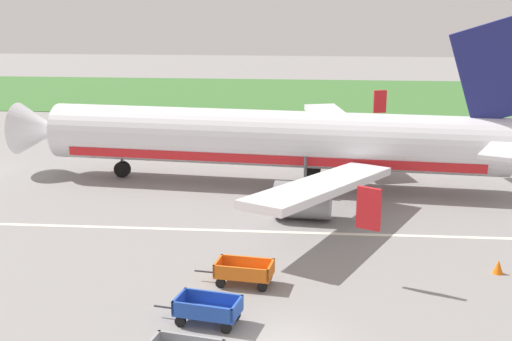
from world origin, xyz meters
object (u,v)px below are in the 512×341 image
at_px(baggage_cart_second_in_row, 208,309).
at_px(airplane, 287,140).
at_px(baggage_cart_third_in_row, 244,272).
at_px(traffic_cone_near_plane, 498,267).

bearing_deg(baggage_cart_second_in_row, airplane, 83.44).
distance_m(airplane, baggage_cart_third_in_row, 16.42).
height_order(airplane, baggage_cart_second_in_row, airplane).
xyz_separation_m(baggage_cart_second_in_row, baggage_cart_third_in_row, (1.05, 3.82, 0.00)).
height_order(baggage_cart_second_in_row, baggage_cart_third_in_row, same).
bearing_deg(baggage_cart_third_in_row, traffic_cone_near_plane, 10.80).
bearing_deg(airplane, baggage_cart_third_in_row, -94.42).
relative_size(baggage_cart_second_in_row, baggage_cart_third_in_row, 1.00).
height_order(airplane, baggage_cart_third_in_row, airplane).
xyz_separation_m(airplane, baggage_cart_third_in_row, (-1.25, -16.18, -2.45)).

